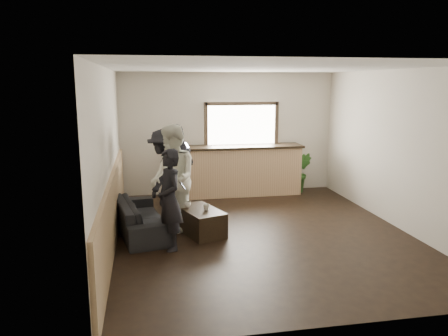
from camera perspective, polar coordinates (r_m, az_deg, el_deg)
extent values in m
cube|color=black|center=(7.68, 4.84, -8.46)|extent=(5.00, 6.00, 0.01)
cube|color=silver|center=(7.24, 5.21, 12.90)|extent=(5.00, 6.00, 0.01)
cube|color=beige|center=(10.23, 0.57, 4.55)|extent=(5.00, 0.01, 2.80)
cube|color=beige|center=(4.57, 15.01, -4.07)|extent=(5.00, 0.01, 2.80)
cube|color=beige|center=(7.10, -14.84, 1.27)|extent=(0.01, 6.00, 2.80)
cube|color=beige|center=(8.35, 21.83, 2.27)|extent=(0.01, 6.00, 2.80)
cube|color=tan|center=(7.28, -14.27, -5.32)|extent=(0.06, 5.90, 1.10)
cube|color=tan|center=(10.12, 2.58, -0.41)|extent=(2.60, 0.60, 1.10)
cube|color=black|center=(10.02, 2.60, 2.82)|extent=(2.70, 0.68, 0.05)
cube|color=white|center=(10.23, 2.28, 5.67)|extent=(1.60, 0.06, 0.90)
cube|color=#3F3326|center=(10.17, 2.33, 8.41)|extent=(1.72, 0.08, 0.08)
cube|color=#3F3326|center=(10.05, -2.39, 5.57)|extent=(0.08, 0.08, 1.06)
cube|color=#3F3326|center=(10.42, 6.85, 5.70)|extent=(0.08, 0.08, 1.06)
imported|color=black|center=(7.75, -10.76, -6.26)|extent=(1.09, 2.02, 0.56)
cube|color=black|center=(7.59, -3.10, -6.95)|extent=(0.84, 1.10, 0.43)
imported|color=silver|center=(7.65, -4.84, -4.76)|extent=(0.17, 0.17, 0.10)
imported|color=silver|center=(7.46, -2.32, -5.12)|extent=(0.11, 0.11, 0.10)
imported|color=#2D6623|center=(10.48, 9.86, -0.56)|extent=(0.61, 0.54, 0.96)
imported|color=black|center=(6.79, -7.13, -4.13)|extent=(0.53, 0.66, 1.58)
cube|color=black|center=(6.82, -5.44, -2.34)|extent=(0.11, 0.10, 0.12)
cube|color=#D7DCFE|center=(6.82, -5.43, -2.32)|extent=(0.09, 0.08, 0.11)
imported|color=silver|center=(7.59, -6.69, -1.38)|extent=(0.92, 1.06, 1.87)
cube|color=black|center=(7.64, -5.15, -0.52)|extent=(0.11, 0.09, 0.12)
cube|color=#D7DCFE|center=(7.63, -5.14, -0.50)|extent=(0.09, 0.08, 0.11)
imported|color=black|center=(8.30, -7.78, -0.84)|extent=(0.98, 1.27, 1.73)
cube|color=black|center=(8.21, -6.34, 0.31)|extent=(0.11, 0.10, 0.12)
cube|color=#D7DCFE|center=(8.20, -6.34, 0.33)|extent=(0.09, 0.09, 0.11)
imported|color=black|center=(8.96, -6.00, 0.16)|extent=(0.97, 1.07, 1.75)
cube|color=black|center=(8.77, -4.86, 2.98)|extent=(0.12, 0.11, 0.12)
cube|color=#D7DCFE|center=(8.76, -4.86, 3.00)|extent=(0.10, 0.10, 0.11)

